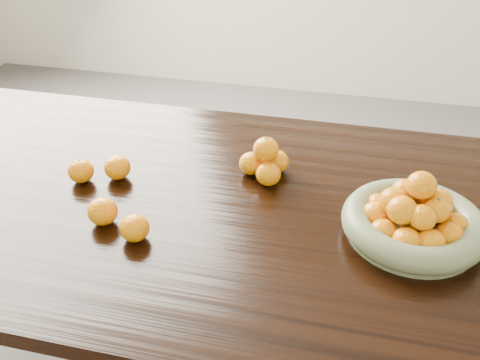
% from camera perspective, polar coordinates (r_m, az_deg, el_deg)
% --- Properties ---
extents(dining_table, '(2.00, 1.00, 0.75)m').
position_cam_1_polar(dining_table, '(1.38, -1.35, -5.31)').
color(dining_table, black).
rests_on(dining_table, ground).
extents(fruit_bowl, '(0.32, 0.32, 0.16)m').
position_cam_1_polar(fruit_bowl, '(1.25, 18.05, -4.06)').
color(fruit_bowl, gray).
rests_on(fruit_bowl, dining_table).
extents(orange_pyramid, '(0.13, 0.13, 0.11)m').
position_cam_1_polar(orange_pyramid, '(1.40, 2.74, 1.96)').
color(orange_pyramid, orange).
rests_on(orange_pyramid, dining_table).
extents(loose_orange_0, '(0.07, 0.07, 0.06)m').
position_cam_1_polar(loose_orange_0, '(1.44, -16.61, 0.93)').
color(loose_orange_0, orange).
rests_on(loose_orange_0, dining_table).
extents(loose_orange_1, '(0.07, 0.07, 0.07)m').
position_cam_1_polar(loose_orange_1, '(1.27, -14.44, -3.26)').
color(loose_orange_1, orange).
rests_on(loose_orange_1, dining_table).
extents(loose_orange_2, '(0.07, 0.07, 0.06)m').
position_cam_1_polar(loose_orange_2, '(1.21, -11.19, -5.05)').
color(loose_orange_2, orange).
rests_on(loose_orange_2, dining_table).
extents(loose_orange_3, '(0.07, 0.07, 0.06)m').
position_cam_1_polar(loose_orange_3, '(1.43, -12.95, 1.31)').
color(loose_orange_3, orange).
rests_on(loose_orange_3, dining_table).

